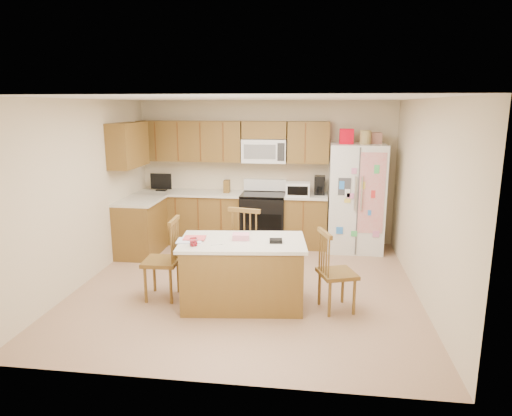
# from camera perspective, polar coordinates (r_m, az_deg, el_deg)

# --- Properties ---
(ground) EXTENTS (4.50, 4.50, 0.00)m
(ground) POSITION_cam_1_polar(r_m,az_deg,el_deg) (6.33, -1.14, -9.71)
(ground) COLOR tan
(ground) RESTS_ON ground
(room_shell) EXTENTS (4.60, 4.60, 2.52)m
(room_shell) POSITION_cam_1_polar(r_m,az_deg,el_deg) (5.93, -1.20, 3.26)
(room_shell) COLOR beige
(room_shell) RESTS_ON ground
(cabinetry) EXTENTS (3.36, 1.56, 2.15)m
(cabinetry) POSITION_cam_1_polar(r_m,az_deg,el_deg) (7.95, -6.23, 1.75)
(cabinetry) COLOR brown
(cabinetry) RESTS_ON ground
(stove) EXTENTS (0.76, 0.65, 1.13)m
(stove) POSITION_cam_1_polar(r_m,az_deg,el_deg) (8.01, 0.94, -1.31)
(stove) COLOR black
(stove) RESTS_ON ground
(refrigerator) EXTENTS (0.90, 0.79, 2.04)m
(refrigerator) POSITION_cam_1_polar(r_m,az_deg,el_deg) (7.83, 12.39, 1.41)
(refrigerator) COLOR white
(refrigerator) RESTS_ON ground
(island) EXTENTS (1.59, 1.04, 0.91)m
(island) POSITION_cam_1_polar(r_m,az_deg,el_deg) (5.64, -1.69, -8.03)
(island) COLOR brown
(island) RESTS_ON ground
(windsor_chair_left) EXTENTS (0.45, 0.47, 1.05)m
(windsor_chair_left) POSITION_cam_1_polar(r_m,az_deg,el_deg) (5.92, -11.48, -6.47)
(windsor_chair_left) COLOR brown
(windsor_chair_left) RESTS_ON ground
(windsor_chair_back) EXTENTS (0.56, 0.54, 1.09)m
(windsor_chair_back) POSITION_cam_1_polar(r_m,az_deg,el_deg) (6.30, -0.91, -4.84)
(windsor_chair_back) COLOR brown
(windsor_chair_back) RESTS_ON ground
(windsor_chair_right) EXTENTS (0.53, 0.54, 0.99)m
(windsor_chair_right) POSITION_cam_1_polar(r_m,az_deg,el_deg) (5.55, 9.86, -8.00)
(windsor_chair_right) COLOR brown
(windsor_chair_right) RESTS_ON ground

